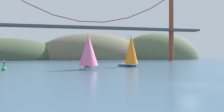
# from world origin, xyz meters

# --- Properties ---
(ground_plane) EXTENTS (360.00, 360.00, 0.00)m
(ground_plane) POSITION_xyz_m (0.00, 0.00, 0.00)
(ground_plane) COLOR #385670
(headland_center) EXTENTS (85.82, 44.00, 39.79)m
(headland_center) POSITION_xyz_m (5.00, 135.00, 0.00)
(headland_center) COLOR #6B664C
(headland_center) RESTS_ON ground_plane
(headland_left) EXTENTS (85.93, 44.00, 30.39)m
(headland_left) POSITION_xyz_m (-55.00, 135.00, 0.00)
(headland_left) COLOR #425138
(headland_left) RESTS_ON ground_plane
(headland_right) EXTENTS (68.85, 44.00, 43.38)m
(headland_right) POSITION_xyz_m (60.00, 135.00, 0.00)
(headland_right) COLOR #5B6647
(headland_right) RESTS_ON ground_plane
(suspension_bridge) EXTENTS (134.72, 6.00, 40.57)m
(suspension_bridge) POSITION_xyz_m (0.00, 95.00, 19.65)
(suspension_bridge) COLOR brown
(suspension_bridge) RESTS_ON ground_plane
(sailboat_pink_spinnaker) EXTENTS (4.76, 7.74, 9.25)m
(sailboat_pink_spinnaker) POSITION_xyz_m (-9.25, 28.22, 4.50)
(sailboat_pink_spinnaker) COLOR white
(sailboat_pink_spinnaker) RESTS_ON ground_plane
(sailboat_orange_sail) EXTENTS (5.42, 8.33, 9.94)m
(sailboat_orange_sail) POSITION_xyz_m (4.50, 37.12, 4.98)
(sailboat_orange_sail) COLOR navy
(sailboat_orange_sail) RESTS_ON ground_plane
(channel_buoy) EXTENTS (1.10, 1.10, 2.64)m
(channel_buoy) POSITION_xyz_m (-28.51, 29.61, 0.37)
(channel_buoy) COLOR green
(channel_buoy) RESTS_ON ground_plane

